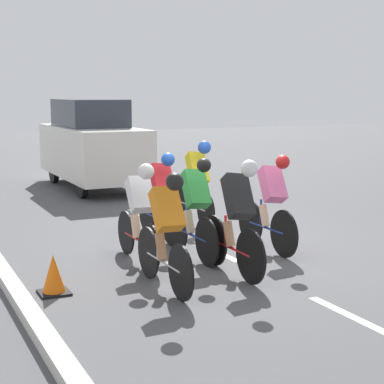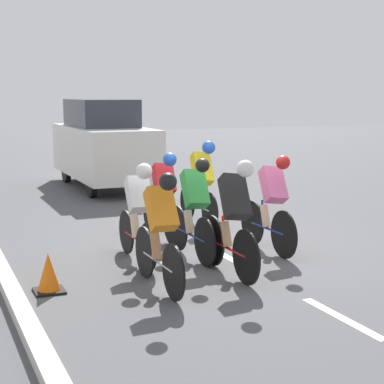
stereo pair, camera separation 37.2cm
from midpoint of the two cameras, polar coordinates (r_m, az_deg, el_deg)
ground_plane at (r=10.02m, az=2.93°, el=-5.13°), size 60.00×60.00×0.00m
lane_stripe_near at (r=7.31m, az=14.66°, el=-10.79°), size 0.12×1.40×0.01m
lane_stripe_mid at (r=9.91m, az=3.26°, el=-5.28°), size 0.12×1.40×0.01m
lane_stripe_far at (r=12.79m, az=-3.12°, el=-2.04°), size 0.12×1.40×0.01m
curb at (r=8.98m, az=-15.49°, el=-6.65°), size 0.20×26.27×0.14m
cyclist_yellow at (r=11.69m, az=1.75°, el=1.07°), size 0.38×1.69×1.57m
cyclist_orange at (r=7.83m, az=-1.47°, el=-3.27°), size 0.33×1.72×1.49m
cyclist_black at (r=8.46m, az=4.93°, el=-2.11°), size 0.39×1.72×1.57m
cyclist_red at (r=10.54m, az=-1.59°, el=-0.17°), size 0.37×1.71×1.47m
cyclist_green at (r=9.30m, az=1.29°, el=-1.32°), size 0.36×1.70×1.51m
cyclist_white at (r=9.11m, az=-3.61°, el=-1.61°), size 0.34×1.67×1.46m
cyclist_pink at (r=9.80m, az=8.15°, el=-0.88°), size 0.38×1.68×1.51m
support_car at (r=16.45m, az=-7.26°, el=4.25°), size 1.70×4.43×2.24m
traffic_cone at (r=8.03m, az=-11.33°, el=-7.12°), size 0.36×0.36×0.49m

